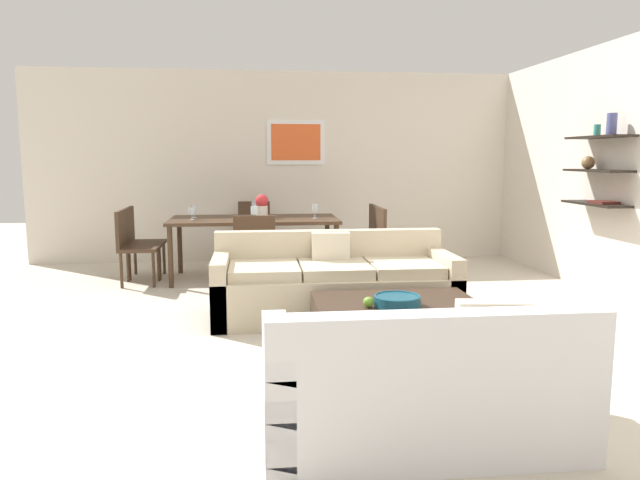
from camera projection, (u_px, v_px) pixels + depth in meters
ground_plane at (340, 326)px, 5.24m from camera, size 18.00×18.00×0.00m
back_wall_unit at (325, 167)px, 8.56m from camera, size 8.40×0.09×2.70m
right_wall_shelf_unit at (627, 171)px, 5.98m from camera, size 0.34×8.20×2.70m
sofa_beige at (333, 286)px, 5.53m from camera, size 2.23×0.90×0.78m
loveseat_white at (419, 386)px, 3.12m from camera, size 1.63×0.90×0.78m
coffee_table at (400, 329)px, 4.49m from camera, size 1.27×1.09×0.38m
decorative_bowl at (397, 300)px, 4.42m from camera, size 0.35×0.35×0.08m
apple_on_coffee_table at (368, 302)px, 4.39m from camera, size 0.08×0.08×0.08m
dining_table at (254, 223)px, 7.23m from camera, size 2.04×0.99×0.75m
dining_chair_left_near at (132, 242)px, 6.88m from camera, size 0.44×0.44×0.88m
dining_chair_foot at (255, 249)px, 6.37m from camera, size 0.44×0.44×0.88m
dining_chair_left_far at (139, 237)px, 7.32m from camera, size 0.44×0.44×0.88m
dining_chair_head at (254, 229)px, 8.15m from camera, size 0.44×0.44×0.88m
dining_chair_right_far at (365, 234)px, 7.63m from camera, size 0.44×0.44×0.88m
dining_chair_right_near at (372, 239)px, 7.19m from camera, size 0.44×0.44×0.88m
wine_glass_right_near at (315, 208)px, 7.16m from camera, size 0.06×0.06×0.18m
wine_glass_head at (254, 205)px, 7.63m from camera, size 0.06×0.06×0.18m
wine_glass_left_far at (194, 209)px, 7.25m from camera, size 0.07×0.07×0.15m
wine_glass_foot at (254, 211)px, 6.77m from camera, size 0.07×0.07×0.18m
wine_glass_left_near at (192, 211)px, 7.01m from camera, size 0.08×0.08×0.14m
centerpiece_vase at (262, 205)px, 7.24m from camera, size 0.16×0.16×0.29m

